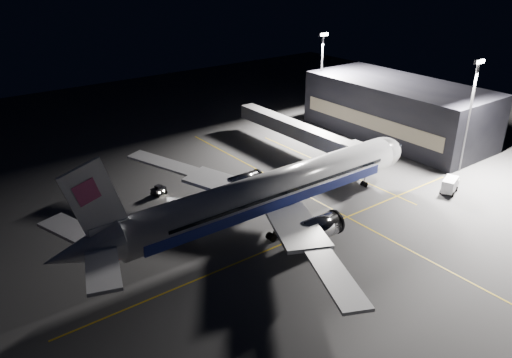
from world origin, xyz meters
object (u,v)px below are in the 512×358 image
at_px(airliner, 267,192).
at_px(service_truck, 450,184).
at_px(baggage_tug, 159,190).
at_px(floodlight_mast_south, 471,106).
at_px(safety_cone_a, 264,207).
at_px(safety_cone_b, 240,182).
at_px(floodlight_mast_north, 322,69).
at_px(safety_cone_c, 244,214).
at_px(jet_bridge, 302,132).

distance_m(airliner, service_truck, 33.52).
bearing_deg(baggage_tug, floodlight_mast_south, -41.47).
relative_size(service_truck, safety_cone_a, 10.00).
bearing_deg(service_truck, safety_cone_b, 118.09).
height_order(floodlight_mast_north, safety_cone_b, floodlight_mast_north).
xyz_separation_m(floodlight_mast_north, baggage_tug, (-49.65, -13.34, -11.61)).
relative_size(service_truck, safety_cone_c, 9.85).
distance_m(floodlight_mast_south, safety_cone_c, 45.27).
relative_size(floodlight_mast_north, baggage_tug, 7.81).
relative_size(floodlight_mast_north, floodlight_mast_south, 1.00).
bearing_deg(safety_cone_a, safety_cone_b, 75.89).
bearing_deg(baggage_tug, airliner, -80.36).
xyz_separation_m(floodlight_mast_south, safety_cone_a, (-38.56, 10.01, -12.10)).
height_order(floodlight_mast_north, safety_cone_c, floodlight_mast_north).
distance_m(baggage_tug, safety_cone_c, 16.32).
height_order(floodlight_mast_north, floodlight_mast_south, same).
bearing_deg(floodlight_mast_north, safety_cone_c, -146.61).
xyz_separation_m(floodlight_mast_south, safety_cone_c, (-42.46, 10.01, -12.10)).
xyz_separation_m(airliner, safety_cone_b, (5.03, 14.00, -4.89)).
distance_m(jet_bridge, floodlight_mast_south, 31.05).
height_order(floodlight_mast_north, service_truck, floodlight_mast_north).
distance_m(service_truck, safety_cone_b, 36.00).
distance_m(safety_cone_a, safety_cone_c, 3.91).
distance_m(floodlight_mast_north, baggage_tug, 52.71).
bearing_deg(service_truck, floodlight_mast_south, 4.02).
relative_size(airliner, service_truck, 11.52).
height_order(airliner, safety_cone_c, airliner).
distance_m(floodlight_mast_north, safety_cone_a, 49.16).
bearing_deg(safety_cone_a, jet_bridge, 34.36).
relative_size(floodlight_mast_south, safety_cone_c, 38.19).
distance_m(floodlight_mast_south, safety_cone_a, 41.63).
distance_m(airliner, safety_cone_a, 6.81).
relative_size(jet_bridge, safety_cone_a, 64.48).
height_order(jet_bridge, service_truck, jet_bridge).
xyz_separation_m(service_truck, safety_cone_b, (-26.69, 24.14, -1.09)).
bearing_deg(floodlight_mast_north, service_truck, -102.52).
height_order(floodlight_mast_south, baggage_tug, floodlight_mast_south).
bearing_deg(service_truck, airliner, 142.49).
distance_m(service_truck, safety_cone_a, 32.46).
relative_size(floodlight_mast_north, service_truck, 3.88).
bearing_deg(airliner, safety_cone_c, 109.11).
bearing_deg(safety_cone_b, baggage_tug, 161.15).
height_order(jet_bridge, safety_cone_a, jet_bridge).
xyz_separation_m(airliner, jet_bridge, (23.08, 18.06, -0.58)).
bearing_deg(airliner, safety_cone_b, 70.22).
relative_size(jet_bridge, floodlight_mast_south, 1.66).
height_order(jet_bridge, floodlight_mast_south, floodlight_mast_south).
relative_size(service_truck, baggage_tug, 2.01).
xyz_separation_m(safety_cone_b, safety_cone_c, (-6.42, -10.00, 0.00)).
xyz_separation_m(floodlight_mast_north, safety_cone_a, (-38.56, -27.99, -12.10)).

